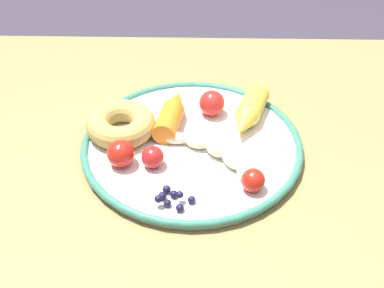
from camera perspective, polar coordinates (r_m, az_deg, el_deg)
The scene contains 11 objects.
dining_table at distance 0.90m, azimuth 2.48°, elevation -6.38°, with size 1.10×0.76×0.77m.
plate at distance 0.84m, azimuth 0.00°, elevation -0.15°, with size 0.35×0.35×0.02m.
banana at distance 0.80m, azimuth 2.29°, elevation -0.70°, with size 0.14×0.12×0.03m.
carrot_orange at distance 0.87m, azimuth -2.18°, elevation 3.32°, with size 0.06×0.12×0.04m.
carrot_yellow at distance 0.87m, azimuth 6.10°, elevation 3.38°, with size 0.08×0.12×0.04m.
donut at distance 0.85m, azimuth -7.60°, elevation 2.12°, with size 0.11×0.11×0.04m, color tan.
blueberry_pile at distance 0.74m, azimuth -2.15°, elevation -5.75°, with size 0.06×0.05×0.02m.
tomato_near at distance 0.79m, azimuth -4.22°, elevation -1.41°, with size 0.03×0.03×0.03m, color red.
tomato_mid at distance 0.75m, azimuth 6.55°, elevation -3.86°, with size 0.03×0.03×0.03m, color red.
tomato_far at distance 0.79m, azimuth -7.61°, elevation -1.02°, with size 0.04×0.04×0.04m, color red.
tomato_extra at distance 0.89m, azimuth 2.13°, elevation 4.38°, with size 0.04×0.04×0.04m, color red.
Camera 1 is at (-0.02, -0.62, 1.31)m, focal length 49.98 mm.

